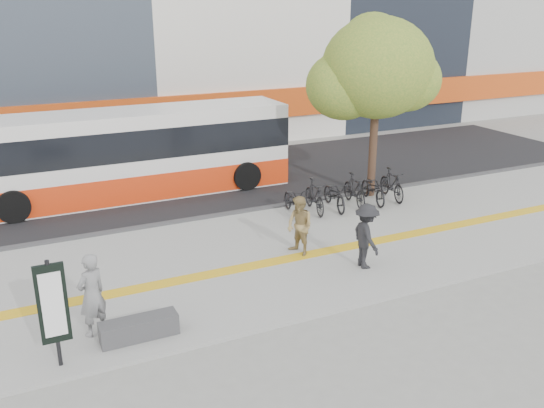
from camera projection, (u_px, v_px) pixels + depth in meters
name	position (u px, v px, depth m)	size (l,w,h in m)	color
ground	(234.00, 292.00, 14.22)	(120.00, 120.00, 0.00)	gray
sidewalk	(213.00, 266.00, 15.49)	(40.00, 7.00, 0.08)	gray
tactile_strip	(220.00, 272.00, 15.05)	(40.00, 0.45, 0.01)	gold
street	(145.00, 190.00, 21.90)	(40.00, 8.00, 0.06)	black
curb	(175.00, 223.00, 18.47)	(40.00, 0.25, 0.14)	#323234
bench	(139.00, 328.00, 12.05)	(1.60, 0.45, 0.45)	#323234
signboard	(53.00, 305.00, 10.79)	(0.55, 0.10, 2.20)	black
street_tree	(375.00, 70.00, 19.78)	(4.40, 3.80, 6.31)	#342217
bus	(130.00, 156.00, 20.76)	(11.47, 2.72, 3.05)	silver
bicycle_row	(344.00, 192.00, 19.72)	(4.80, 1.95, 1.09)	black
seated_woman	(92.00, 295.00, 11.98)	(0.66, 0.44, 1.82)	black
pedestrian_tan	(300.00, 226.00, 15.90)	(0.80, 0.63, 1.66)	olive
pedestrian_dark	(366.00, 236.00, 15.10)	(1.12, 0.65, 1.74)	black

